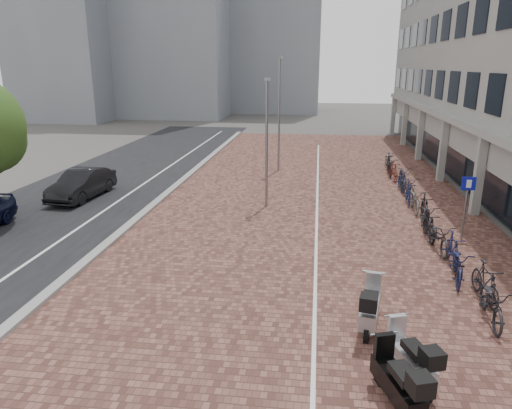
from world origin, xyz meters
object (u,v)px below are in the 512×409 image
object	(u,v)px
scooter_back	(410,356)
car_dark	(82,184)
parking_sign	(467,198)
scooter_front	(370,305)
scooter_mid	(398,380)

from	to	relation	value
scooter_back	car_dark	bearing A→B (deg)	118.13
car_dark	parking_sign	xyz separation A→B (m)	(16.41, -3.28, 0.85)
scooter_front	scooter_back	world-z (taller)	scooter_front
car_dark	scooter_front	distance (m)	15.95
scooter_front	scooter_mid	xyz separation A→B (m)	(0.22, -2.75, -0.01)
parking_sign	scooter_back	bearing A→B (deg)	-112.52
scooter_front	scooter_mid	size ratio (longest dim) A/B	1.01
parking_sign	scooter_front	bearing A→B (deg)	-121.69
scooter_front	scooter_back	bearing A→B (deg)	-62.65
scooter_front	scooter_back	distance (m)	2.02
scooter_front	parking_sign	xyz separation A→B (m)	(4.00, 6.74, 0.92)
car_dark	scooter_mid	world-z (taller)	car_dark
scooter_back	parking_sign	xyz separation A→B (m)	(3.42, 8.68, 0.94)
scooter_front	scooter_back	xyz separation A→B (m)	(0.58, -1.94, -0.02)
car_dark	scooter_front	bearing A→B (deg)	-34.97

